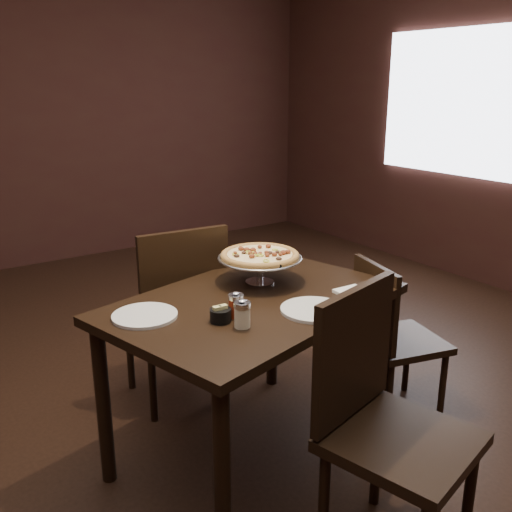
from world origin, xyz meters
TOP-DOWN VIEW (x-y plane):
  - room at (0.06, 0.03)m, footprint 6.04×7.04m
  - dining_table at (0.03, -0.08)m, footprint 1.40×1.10m
  - pizza_stand at (0.17, 0.07)m, footprint 0.39×0.39m
  - parmesan_shaker at (-0.17, -0.30)m, footprint 0.07×0.07m
  - pepper_flake_shaker at (-0.14, -0.21)m, footprint 0.06×0.06m
  - packet_caddy at (-0.21, -0.21)m, footprint 0.08×0.08m
  - napkin_stack at (0.42, -0.29)m, footprint 0.14×0.14m
  - plate_left at (-0.44, 0.00)m, footprint 0.26×0.26m
  - plate_near at (0.15, -0.34)m, footprint 0.27×0.27m
  - serving_spatula at (0.19, -0.07)m, footprint 0.15×0.15m
  - chair_far at (-0.04, 0.52)m, footprint 0.50×0.50m
  - chair_near at (0.09, -0.79)m, footprint 0.56×0.56m
  - chair_side at (0.79, -0.20)m, footprint 0.47×0.47m

SIDE VIEW (x-z plane):
  - chair_side at x=0.79m, z-range 0.04..0.87m
  - chair_far at x=-0.04m, z-range 0.05..1.04m
  - chair_near at x=0.09m, z-range 0.05..1.04m
  - dining_table at x=0.03m, z-range 0.29..1.06m
  - plate_left at x=-0.44m, z-range 0.78..0.79m
  - plate_near at x=0.15m, z-range 0.78..0.79m
  - napkin_stack at x=0.42m, z-range 0.78..0.79m
  - packet_caddy at x=-0.21m, z-range 0.77..0.84m
  - pepper_flake_shaker at x=-0.14m, z-range 0.77..0.88m
  - parmesan_shaker at x=-0.17m, z-range 0.77..0.89m
  - serving_spatula at x=0.19m, z-range 0.89..0.91m
  - pizza_stand at x=0.17m, z-range 0.83..0.99m
  - room at x=0.06m, z-range -0.02..2.82m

